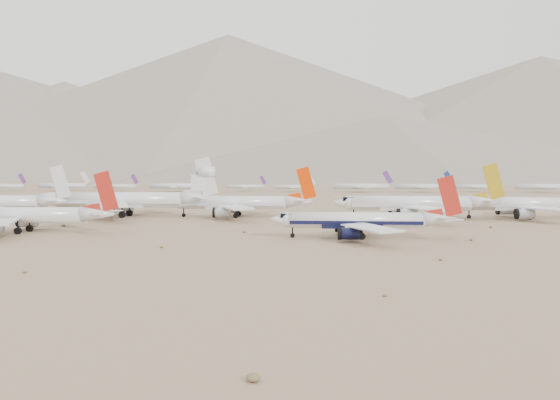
% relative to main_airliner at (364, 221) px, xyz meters
% --- Properties ---
extents(ground, '(7000.00, 7000.00, 0.00)m').
position_rel_main_airliner_xyz_m(ground, '(0.22, -4.59, -4.20)').
color(ground, '#7F6549').
rests_on(ground, ground).
extents(main_airliner, '(43.29, 42.28, 15.28)m').
position_rel_main_airliner_xyz_m(main_airliner, '(0.00, 0.00, 0.00)').
color(main_airliner, silver).
rests_on(main_airliner, ground).
extents(second_airliner, '(46.12, 45.08, 16.35)m').
position_rel_main_airliner_xyz_m(second_airliner, '(-86.86, 5.81, 0.38)').
color(second_airliner, silver).
rests_on(second_airliner, ground).
extents(row2_navy_widebody, '(49.76, 48.66, 17.70)m').
position_rel_main_airliner_xyz_m(row2_navy_widebody, '(60.48, 57.66, 0.74)').
color(row2_navy_widebody, silver).
rests_on(row2_navy_widebody, ground).
extents(row2_gold_tail, '(53.38, 52.20, 19.01)m').
position_rel_main_airliner_xyz_m(row2_gold_tail, '(22.36, 52.74, 1.11)').
color(row2_gold_tail, silver).
rests_on(row2_gold_tail, ground).
extents(row2_orange_tail, '(50.11, 49.03, 17.88)m').
position_rel_main_airliner_xyz_m(row2_orange_tail, '(-38.16, 57.48, 0.82)').
color(row2_orange_tail, silver).
rests_on(row2_orange_tail, ground).
extents(row2_white_trijet, '(60.03, 58.66, 21.27)m').
position_rel_main_airliner_xyz_m(row2_white_trijet, '(-76.81, 56.58, 1.96)').
color(row2_white_trijet, silver).
rests_on(row2_white_trijet, ground).
extents(distant_storage_row, '(471.31, 53.76, 14.69)m').
position_rel_main_airliner_xyz_m(distant_storage_row, '(-41.36, 299.59, 0.22)').
color(distant_storage_row, silver).
rests_on(distant_storage_row, ground).
extents(mountain_range, '(7354.00, 3024.00, 470.00)m').
position_rel_main_airliner_xyz_m(mountain_range, '(70.40, 1643.43, 186.12)').
color(mountain_range, slate).
rests_on(mountain_range, ground).
extents(desert_scrub, '(261.14, 127.64, 0.63)m').
position_rel_main_airliner_xyz_m(desert_scrub, '(1.93, -32.81, -3.91)').
color(desert_scrub, brown).
rests_on(desert_scrub, ground).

